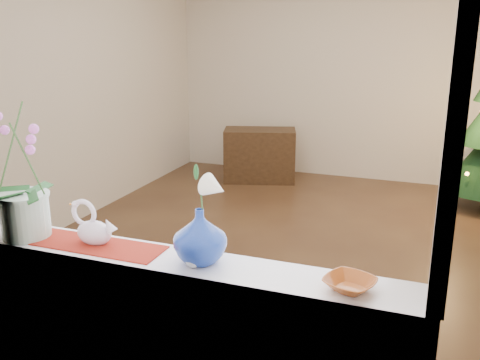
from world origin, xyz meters
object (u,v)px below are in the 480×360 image
object	(u,v)px
orchid_pot	(19,165)
paperweight	(193,260)
side_table	(260,155)
amber_dish	(350,285)
swan	(94,224)
blue_vase	(200,232)

from	to	relation	value
orchid_pot	paperweight	xyz separation A→B (m)	(0.86, -0.03, -0.31)
orchid_pot	side_table	distance (m)	4.43
orchid_pot	paperweight	size ratio (longest dim) A/B	10.59
paperweight	side_table	bearing A→B (deg)	105.01
paperweight	amber_dish	distance (m)	0.63
swan	blue_vase	size ratio (longest dim) A/B	0.86
blue_vase	paperweight	world-z (taller)	blue_vase
swan	side_table	world-z (taller)	swan
blue_vase	amber_dish	distance (m)	0.63
side_table	swan	bearing A→B (deg)	-98.60
amber_dish	side_table	xyz separation A→B (m)	(-1.79, 4.32, -0.61)
amber_dish	side_table	bearing A→B (deg)	112.52
orchid_pot	side_table	world-z (taller)	orchid_pot
blue_vase	paperweight	bearing A→B (deg)	-95.73
swan	orchid_pot	bearing A→B (deg)	-151.92
blue_vase	orchid_pot	bearing A→B (deg)	-178.05
side_table	orchid_pot	bearing A→B (deg)	-103.20
swan	blue_vase	bearing A→B (deg)	21.27
side_table	blue_vase	bearing A→B (deg)	-91.94
amber_dish	side_table	world-z (taller)	amber_dish
amber_dish	side_table	distance (m)	4.72
swan	blue_vase	distance (m)	0.52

